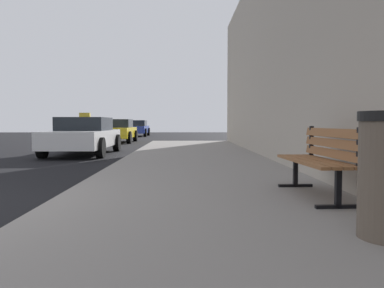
# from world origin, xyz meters

# --- Properties ---
(sidewalk) EXTENTS (4.00, 32.00, 0.15)m
(sidewalk) POSITION_xyz_m (4.00, 0.00, 0.07)
(sidewalk) COLOR gray
(sidewalk) RESTS_ON ground_plane
(bench) EXTENTS (0.57, 1.73, 0.89)m
(bench) POSITION_xyz_m (5.39, 0.43, 0.66)
(bench) COLOR brown
(bench) RESTS_ON sidewalk
(car_white) EXTENTS (1.99, 4.59, 1.43)m
(car_white) POSITION_xyz_m (0.19, 9.13, 0.65)
(car_white) COLOR white
(car_white) RESTS_ON ground_plane
(car_yellow) EXTENTS (2.04, 4.09, 1.27)m
(car_yellow) POSITION_xyz_m (-0.14, 17.39, 0.65)
(car_yellow) COLOR yellow
(car_yellow) RESTS_ON ground_plane
(car_blue) EXTENTS (1.98, 4.36, 1.27)m
(car_blue) POSITION_xyz_m (-0.25, 27.39, 0.65)
(car_blue) COLOR #233899
(car_blue) RESTS_ON ground_plane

